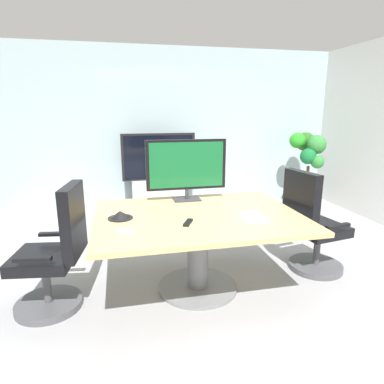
{
  "coord_description": "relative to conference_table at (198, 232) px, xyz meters",
  "views": [
    {
      "loc": [
        -0.73,
        -2.7,
        1.68
      ],
      "look_at": [
        -0.04,
        0.33,
        0.9
      ],
      "focal_mm": 30.81,
      "sensor_mm": 36.0,
      "label": 1
    }
  ],
  "objects": [
    {
      "name": "tv_monitor",
      "position": [
        0.0,
        0.52,
        0.53
      ],
      "size": [
        0.84,
        0.18,
        0.64
      ],
      "color": "#333338",
      "rests_on": "conference_table"
    },
    {
      "name": "potted_plant",
      "position": [
        2.49,
        2.25,
        0.29
      ],
      "size": [
        0.57,
        0.67,
        1.3
      ],
      "color": "brown",
      "rests_on": "ground"
    },
    {
      "name": "wall_display_unit",
      "position": [
        -0.04,
        2.57,
        -0.13
      ],
      "size": [
        1.2,
        0.36,
        1.31
      ],
      "color": "#B7BABC",
      "rests_on": "ground"
    },
    {
      "name": "ground_plane",
      "position": [
        0.04,
        -0.08,
        -0.57
      ],
      "size": [
        7.24,
        7.24,
        0.0
      ],
      "primitive_type": "plane",
      "color": "#99999E"
    },
    {
      "name": "conference_phone",
      "position": [
        -0.69,
        0.04,
        0.21
      ],
      "size": [
        0.22,
        0.22,
        0.07
      ],
      "color": "black",
      "rests_on": "conference_table"
    },
    {
      "name": "whiteboard_marker",
      "position": [
        -0.66,
        -0.32,
        0.19
      ],
      "size": [
        0.13,
        0.07,
        0.02
      ],
      "primitive_type": "cube",
      "rotation": [
        0.0,
        0.0,
        -0.37
      ],
      "color": "silver",
      "rests_on": "conference_table"
    },
    {
      "name": "paper_notepad",
      "position": [
        0.46,
        -0.19,
        0.18
      ],
      "size": [
        0.23,
        0.31,
        0.01
      ],
      "primitive_type": "cube",
      "rotation": [
        0.0,
        0.0,
        -0.06
      ],
      "color": "white",
      "rests_on": "conference_table"
    },
    {
      "name": "office_chair_right",
      "position": [
        1.25,
        0.09,
        -0.12
      ],
      "size": [
        0.63,
        0.61,
        1.09
      ],
      "rotation": [
        0.0,
        0.0,
        1.74
      ],
      "color": "#4C4C51",
      "rests_on": "ground"
    },
    {
      "name": "remote_control",
      "position": [
        -0.14,
        -0.22,
        0.18
      ],
      "size": [
        0.12,
        0.17,
        0.02
      ],
      "primitive_type": "cube",
      "rotation": [
        0.0,
        0.0,
        -0.45
      ],
      "color": "black",
      "rests_on": "conference_table"
    },
    {
      "name": "office_chair_left",
      "position": [
        -1.25,
        -0.04,
        -0.12
      ],
      "size": [
        0.62,
        0.6,
        1.09
      ],
      "rotation": [
        0.0,
        0.0,
        -1.71
      ],
      "color": "#4C4C51",
      "rests_on": "ground"
    },
    {
      "name": "wall_back_glass_partition",
      "position": [
        0.04,
        2.93,
        0.77
      ],
      "size": [
        6.24,
        0.1,
        2.69
      ],
      "primitive_type": "cube",
      "color": "#9EB2B7",
      "rests_on": "ground"
    },
    {
      "name": "conference_table",
      "position": [
        0.0,
        0.0,
        0.0
      ],
      "size": [
        1.85,
        1.38,
        0.75
      ],
      "color": "tan",
      "rests_on": "ground"
    }
  ]
}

